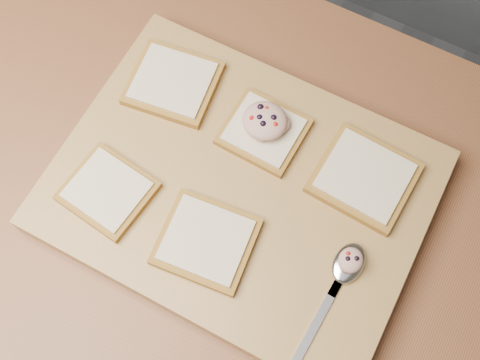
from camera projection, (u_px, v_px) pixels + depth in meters
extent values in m
plane|color=#515459|center=(184.00, 285.00, 1.73)|extent=(4.00, 4.00, 0.00)
cube|color=slate|center=(168.00, 247.00, 1.34)|extent=(1.90, 0.75, 0.84)
cube|color=brown|center=(134.00, 171.00, 0.92)|extent=(2.00, 0.80, 0.06)
cube|color=#A67947|center=(240.00, 191.00, 0.85)|extent=(0.51, 0.38, 0.04)
cube|color=olive|center=(173.00, 83.00, 0.88)|extent=(0.14, 0.13, 0.01)
cube|color=beige|center=(173.00, 80.00, 0.88)|extent=(0.12, 0.11, 0.00)
cube|color=olive|center=(264.00, 132.00, 0.86)|extent=(0.11, 0.10, 0.01)
cube|color=beige|center=(264.00, 129.00, 0.85)|extent=(0.10, 0.09, 0.00)
cube|color=olive|center=(364.00, 178.00, 0.83)|extent=(0.13, 0.12, 0.01)
cube|color=beige|center=(365.00, 175.00, 0.82)|extent=(0.12, 0.11, 0.00)
cube|color=olive|center=(108.00, 191.00, 0.82)|extent=(0.12, 0.11, 0.01)
cube|color=beige|center=(107.00, 189.00, 0.82)|extent=(0.11, 0.10, 0.00)
cube|color=olive|center=(206.00, 241.00, 0.80)|extent=(0.13, 0.12, 0.01)
cube|color=beige|center=(206.00, 240.00, 0.79)|extent=(0.11, 0.11, 0.00)
ellipsoid|color=tan|center=(265.00, 121.00, 0.84)|extent=(0.06, 0.06, 0.03)
sphere|color=black|center=(274.00, 118.00, 0.82)|extent=(0.01, 0.01, 0.01)
sphere|color=black|center=(260.00, 107.00, 0.83)|extent=(0.01, 0.01, 0.01)
sphere|color=black|center=(263.00, 124.00, 0.82)|extent=(0.01, 0.01, 0.01)
sphere|color=black|center=(260.00, 118.00, 0.82)|extent=(0.01, 0.01, 0.01)
sphere|color=#A5140C|center=(275.00, 124.00, 0.82)|extent=(0.01, 0.01, 0.01)
sphere|color=#A5140C|center=(267.00, 109.00, 0.83)|extent=(0.01, 0.01, 0.01)
sphere|color=#A5140C|center=(252.00, 118.00, 0.83)|extent=(0.01, 0.01, 0.01)
ellipsoid|color=silver|center=(349.00, 263.00, 0.79)|extent=(0.04, 0.06, 0.01)
cube|color=silver|center=(338.00, 283.00, 0.78)|extent=(0.01, 0.04, 0.00)
cube|color=silver|center=(314.00, 327.00, 0.76)|extent=(0.02, 0.15, 0.00)
ellipsoid|color=tan|center=(351.00, 260.00, 0.77)|extent=(0.03, 0.04, 0.02)
sphere|color=black|center=(356.00, 259.00, 0.77)|extent=(0.01, 0.01, 0.01)
sphere|color=black|center=(348.00, 259.00, 0.77)|extent=(0.01, 0.01, 0.01)
sphere|color=#A5140C|center=(348.00, 254.00, 0.77)|extent=(0.01, 0.01, 0.01)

